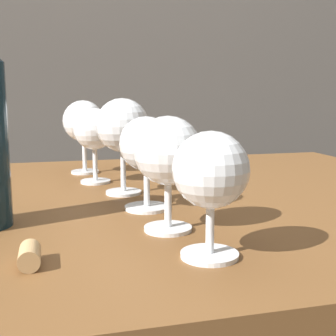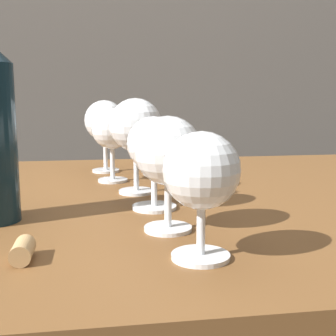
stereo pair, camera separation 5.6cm
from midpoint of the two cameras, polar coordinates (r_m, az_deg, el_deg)
dining_table at (r=0.79m, az=-9.97°, el=-9.95°), size 1.32×0.86×0.72m
wine_glass_white at (r=0.47m, az=1.96°, el=-0.67°), size 0.08×0.08×0.13m
wine_glass_amber at (r=0.56m, az=-2.88°, el=1.85°), size 0.09×0.09×0.14m
wine_glass_empty at (r=0.66m, az=-5.12°, el=2.65°), size 0.08×0.08×0.14m
wine_glass_cabernet at (r=0.77m, az=-7.79°, el=5.07°), size 0.09×0.09×0.16m
wine_glass_chardonnay at (r=0.88m, az=-10.83°, el=4.58°), size 0.08×0.08×0.14m
wine_glass_pinot at (r=0.99m, az=-12.13°, el=5.65°), size 0.09×0.09×0.16m
cork at (r=0.49m, az=-20.15°, el=-10.30°), size 0.02×0.04×0.02m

